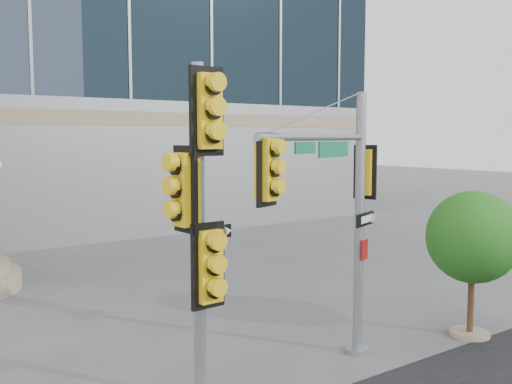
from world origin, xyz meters
TOP-DOWN VIEW (x-y plane):
  - ground at (0.00, 0.00)m, footprint 120.00×120.00m
  - main_signal_pole at (-0.41, -1.34)m, footprint 3.91×1.78m
  - secondary_signal_pole at (-3.26, -1.13)m, footprint 0.98×0.72m
  - street_tree at (3.29, -1.70)m, footprint 2.08×2.03m

SIDE VIEW (x-z plane):
  - ground at x=0.00m, z-range 0.00..0.00m
  - street_tree at x=3.29m, z-range 0.51..3.75m
  - main_signal_pole at x=-0.41m, z-range 0.63..5.91m
  - secondary_signal_pole at x=-3.26m, z-range 0.49..6.07m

